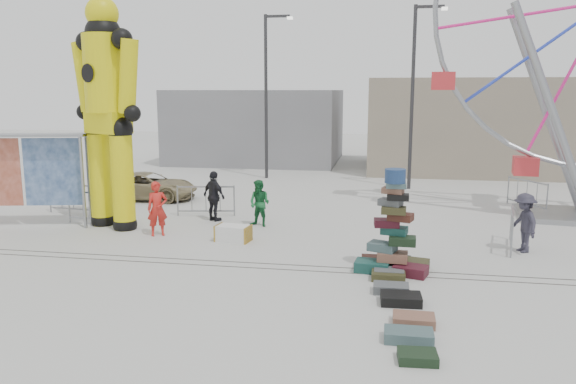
% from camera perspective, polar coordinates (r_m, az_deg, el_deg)
% --- Properties ---
extents(ground, '(90.00, 90.00, 0.00)m').
position_cam_1_polar(ground, '(13.44, 1.25, -8.79)').
color(ground, '#9E9E99').
rests_on(ground, ground).
extents(track_line_near, '(40.00, 0.04, 0.01)m').
position_cam_1_polar(track_line_near, '(14.00, 1.62, -7.98)').
color(track_line_near, '#47443F').
rests_on(track_line_near, ground).
extents(track_line_far, '(40.00, 0.04, 0.01)m').
position_cam_1_polar(track_line_far, '(14.38, 1.85, -7.49)').
color(track_line_far, '#47443F').
rests_on(track_line_far, ground).
extents(building_right, '(12.00, 8.00, 5.00)m').
position_cam_1_polar(building_right, '(33.01, 18.85, 6.47)').
color(building_right, gray).
rests_on(building_right, ground).
extents(building_left, '(10.00, 8.00, 4.40)m').
position_cam_1_polar(building_left, '(35.52, -3.03, 6.75)').
color(building_left, gray).
rests_on(building_left, ground).
extents(lamp_post_right, '(1.41, 0.25, 8.00)m').
position_cam_1_polar(lamp_post_right, '(25.59, 12.75, 10.25)').
color(lamp_post_right, '#2D2D30').
rests_on(lamp_post_right, ground).
extents(lamp_post_left, '(1.41, 0.25, 8.00)m').
position_cam_1_polar(lamp_post_left, '(28.16, -2.07, 10.48)').
color(lamp_post_left, '#2D2D30').
rests_on(lamp_post_left, ground).
extents(suitcase_tower, '(1.87, 1.58, 2.55)m').
position_cam_1_polar(suitcase_tower, '(14.02, 10.60, -5.11)').
color(suitcase_tower, '#184842').
rests_on(suitcase_tower, ground).
extents(crash_test_dummy, '(2.88, 1.68, 7.44)m').
position_cam_1_polar(crash_test_dummy, '(18.70, -17.89, 8.36)').
color(crash_test_dummy, black).
rests_on(crash_test_dummy, ground).
extents(banner_scaffold, '(4.24, 1.58, 3.03)m').
position_cam_1_polar(banner_scaffold, '(19.94, -25.48, 3.20)').
color(banner_scaffold, gray).
rests_on(banner_scaffold, ground).
extents(steamer_trunk, '(1.07, 0.71, 0.47)m').
position_cam_1_polar(steamer_trunk, '(16.68, -5.58, -4.20)').
color(steamer_trunk, silver).
rests_on(steamer_trunk, ground).
extents(row_case_0, '(0.78, 0.50, 0.19)m').
position_cam_1_polar(row_case_0, '(13.54, 10.16, -8.39)').
color(row_case_0, '#3A381D').
rests_on(row_case_0, ground).
extents(row_case_1, '(0.77, 0.47, 0.20)m').
position_cam_1_polar(row_case_1, '(12.73, 10.42, -9.61)').
color(row_case_1, '#54585C').
rests_on(row_case_1, ground).
extents(row_case_2, '(0.87, 0.60, 0.21)m').
position_cam_1_polar(row_case_2, '(12.15, 11.40, -10.60)').
color(row_case_2, black).
rests_on(row_case_2, ground).
extents(row_case_3, '(0.79, 0.52, 0.19)m').
position_cam_1_polar(row_case_3, '(11.20, 12.65, -12.55)').
color(row_case_3, brown).
rests_on(row_case_3, ground).
extents(row_case_4, '(0.86, 0.49, 0.21)m').
position_cam_1_polar(row_case_4, '(10.50, 12.16, -14.08)').
color(row_case_4, '#435D60').
rests_on(row_case_4, ground).
extents(row_case_5, '(0.67, 0.51, 0.17)m').
position_cam_1_polar(row_case_5, '(9.83, 13.03, -16.00)').
color(row_case_5, black).
rests_on(row_case_5, ground).
extents(barricade_dummy_a, '(2.00, 0.34, 1.10)m').
position_cam_1_polar(barricade_dummy_a, '(21.60, -21.00, -0.64)').
color(barricade_dummy_a, gray).
rests_on(barricade_dummy_a, ground).
extents(barricade_dummy_b, '(2.00, 0.11, 1.10)m').
position_cam_1_polar(barricade_dummy_b, '(19.73, -18.87, -1.50)').
color(barricade_dummy_b, gray).
rests_on(barricade_dummy_b, ground).
extents(barricade_dummy_c, '(1.99, 0.46, 1.10)m').
position_cam_1_polar(barricade_dummy_c, '(20.01, -8.34, -0.88)').
color(barricade_dummy_c, gray).
rests_on(barricade_dummy_c, ground).
extents(barricade_wheel_front, '(0.49, 1.98, 1.10)m').
position_cam_1_polar(barricade_wheel_front, '(16.99, 21.76, -3.53)').
color(barricade_wheel_front, gray).
rests_on(barricade_wheel_front, ground).
extents(barricade_wheel_back, '(1.07, 1.79, 1.10)m').
position_cam_1_polar(barricade_wheel_back, '(22.92, 23.09, -0.19)').
color(barricade_wheel_back, gray).
rests_on(barricade_wheel_back, ground).
extents(pedestrian_red, '(0.73, 0.64, 1.68)m').
position_cam_1_polar(pedestrian_red, '(17.55, -13.13, -1.66)').
color(pedestrian_red, red).
rests_on(pedestrian_red, ground).
extents(pedestrian_green, '(0.90, 0.80, 1.53)m').
position_cam_1_polar(pedestrian_green, '(18.29, -2.91, -1.15)').
color(pedestrian_green, '#175D2D').
rests_on(pedestrian_green, ground).
extents(pedestrian_black, '(1.07, 0.89, 1.72)m').
position_cam_1_polar(pedestrian_black, '(19.16, -7.51, -0.42)').
color(pedestrian_black, black).
rests_on(pedestrian_black, ground).
extents(pedestrian_grey, '(0.91, 1.20, 1.64)m').
position_cam_1_polar(pedestrian_grey, '(16.68, 22.86, -2.90)').
color(pedestrian_grey, '#292735').
rests_on(pedestrian_grey, ground).
extents(parked_suv, '(3.97, 1.86, 1.10)m').
position_cam_1_polar(parked_suv, '(23.55, -14.03, 0.60)').
color(parked_suv, '#8B7D5A').
rests_on(parked_suv, ground).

